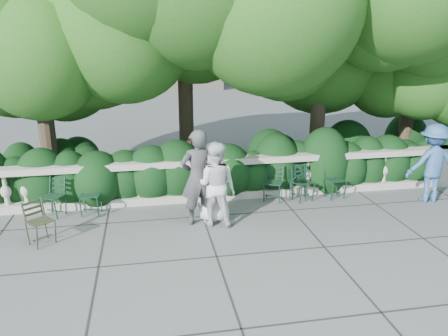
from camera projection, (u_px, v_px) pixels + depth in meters
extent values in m
plane|color=#4E5256|center=(233.00, 231.00, 8.65)|extent=(90.00, 90.00, 0.00)
cube|color=#9E998E|center=(218.00, 195.00, 10.32)|extent=(12.00, 0.32, 0.18)
cube|color=#9E998E|center=(218.00, 161.00, 10.07)|extent=(12.00, 0.36, 0.14)
cube|color=#9E998E|center=(440.00, 166.00, 11.19)|extent=(0.44, 0.44, 1.00)
cylinder|color=#3F3023|center=(47.00, 133.00, 10.76)|extent=(0.40, 0.40, 2.80)
ellipsoid|color=#173D10|center=(31.00, 37.00, 9.68)|extent=(5.28, 5.28, 3.96)
cylinder|color=#3F3023|center=(186.00, 113.00, 11.84)|extent=(0.40, 0.40, 3.40)
ellipsoid|color=#173D10|center=(185.00, 4.00, 10.55)|extent=(6.24, 6.24, 4.68)
cylinder|color=#3F3023|center=(317.00, 120.00, 11.84)|extent=(0.40, 0.40, 3.00)
ellipsoid|color=#173D10|center=(331.00, 27.00, 10.70)|extent=(5.52, 5.52, 4.14)
cylinder|color=#3F3023|center=(407.00, 121.00, 12.88)|extent=(0.40, 0.40, 2.60)
ellipsoid|color=#173D10|center=(424.00, 47.00, 11.89)|extent=(4.80, 4.80, 3.60)
imported|color=white|center=(214.00, 182.00, 8.92)|extent=(0.93, 0.73, 1.68)
imported|color=#393A3E|center=(198.00, 177.00, 8.74)|extent=(0.80, 0.60, 1.97)
imported|color=silver|center=(215.00, 184.00, 8.74)|extent=(1.00, 0.89, 1.71)
imported|color=#2E568B|center=(432.00, 163.00, 9.98)|extent=(1.20, 0.72, 1.82)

